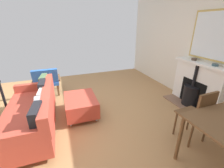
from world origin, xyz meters
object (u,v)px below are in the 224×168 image
fireplace (196,87)px  ottoman (81,104)px  sofa (34,112)px  dining_chair_near_fireplace (199,113)px  mantel_bowl_far (215,65)px  mantel_bowl_near (194,59)px  armchair_accent (47,80)px

fireplace → ottoman: (2.57, -0.50, -0.21)m
sofa → dining_chair_near_fireplace: (-2.44, 1.26, 0.20)m
mantel_bowl_far → sofa: mantel_bowl_far is taller
fireplace → mantel_bowl_near: mantel_bowl_near is taller
mantel_bowl_near → dining_chair_near_fireplace: size_ratio=0.13×
armchair_accent → dining_chair_near_fireplace: 3.52m
ottoman → armchair_accent: (0.68, -1.27, 0.18)m
mantel_bowl_far → ottoman: bearing=-16.8°
ottoman → dining_chair_near_fireplace: size_ratio=0.91×
mantel_bowl_far → dining_chair_near_fireplace: bearing=31.9°
fireplace → sofa: bearing=-5.7°
sofa → armchair_accent: (-0.18, -1.43, 0.07)m
fireplace → sofa: fireplace is taller
mantel_bowl_near → mantel_bowl_far: (-0.00, 0.51, -0.01)m
fireplace → sofa: size_ratio=0.69×
ottoman → dining_chair_near_fireplace: bearing=138.2°
fireplace → mantel_bowl_far: mantel_bowl_far is taller
fireplace → armchair_accent: (3.25, -1.77, -0.03)m
armchair_accent → dining_chair_near_fireplace: bearing=130.1°
sofa → dining_chair_near_fireplace: 2.76m
sofa → fireplace: bearing=174.3°
sofa → armchair_accent: sofa is taller
sofa → dining_chair_near_fireplace: bearing=152.7°
mantel_bowl_near → ottoman: 2.74m
mantel_bowl_near → ottoman: bearing=-6.0°
mantel_bowl_near → armchair_accent: mantel_bowl_near is taller
mantel_bowl_far → dining_chair_near_fireplace: (1.02, 0.63, -0.51)m
mantel_bowl_near → mantel_bowl_far: bearing=90.0°
mantel_bowl_far → ottoman: 2.83m
ottoman → mantel_bowl_far: bearing=163.2°
ottoman → armchair_accent: armchair_accent is taller
fireplace → mantel_bowl_near: (-0.03, -0.23, 0.60)m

